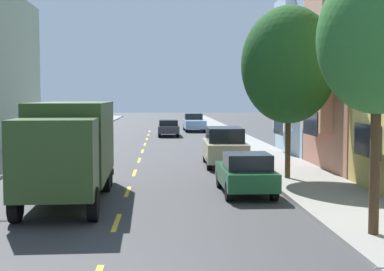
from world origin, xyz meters
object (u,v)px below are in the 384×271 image
(parked_hatchback_forest, at_px, (246,173))
(parked_wagon_silver, at_px, (98,127))
(parked_hatchback_white, at_px, (87,133))
(street_tree_nearest, at_px, (378,39))
(moving_charcoal_sedan, at_px, (168,128))
(delivery_box_truck, at_px, (70,144))
(parked_pickup_sky, at_px, (194,123))
(parked_suv_champagne, at_px, (224,146))
(street_tree_second, at_px, (289,65))

(parked_hatchback_forest, bearing_deg, parked_wagon_silver, 106.34)
(parked_hatchback_white, xyz_separation_m, parked_wagon_silver, (0.04, 6.79, 0.05))
(street_tree_nearest, xyz_separation_m, moving_charcoal_sedan, (-4.60, 35.41, -4.08))
(delivery_box_truck, height_order, parked_hatchback_forest, delivery_box_truck)
(parked_wagon_silver, bearing_deg, street_tree_nearest, -73.22)
(parked_wagon_silver, relative_size, moving_charcoal_sedan, 1.05)
(street_tree_nearest, distance_m, parked_wagon_silver, 37.64)
(street_tree_nearest, relative_size, parked_pickup_sky, 1.22)
(parked_hatchback_forest, distance_m, parked_suv_champagne, 8.11)
(parked_hatchback_forest, distance_m, moving_charcoal_sedan, 29.13)
(parked_hatchback_forest, bearing_deg, parked_suv_champagne, 88.99)
(moving_charcoal_sedan, bearing_deg, street_tree_second, -80.00)
(street_tree_second, height_order, parked_hatchback_white, street_tree_second)
(delivery_box_truck, height_order, moving_charcoal_sedan, delivery_box_truck)
(parked_wagon_silver, relative_size, parked_pickup_sky, 0.89)
(parked_suv_champagne, height_order, moving_charcoal_sedan, parked_suv_champagne)
(parked_pickup_sky, bearing_deg, moving_charcoal_sedan, -110.89)
(street_tree_nearest, bearing_deg, delivery_box_truck, 145.34)
(street_tree_nearest, bearing_deg, moving_charcoal_sedan, 97.40)
(parked_wagon_silver, xyz_separation_m, parked_pickup_sky, (8.84, 6.49, 0.02))
(street_tree_nearest, relative_size, moving_charcoal_sedan, 1.45)
(parked_hatchback_forest, distance_m, parked_wagon_silver, 30.69)
(delivery_box_truck, bearing_deg, parked_hatchback_forest, 6.69)
(parked_pickup_sky, xyz_separation_m, parked_suv_champagne, (-0.07, -27.83, 0.16))
(parked_hatchback_forest, bearing_deg, delivery_box_truck, -173.31)
(parked_hatchback_white, bearing_deg, parked_wagon_silver, 89.67)
(parked_suv_champagne, bearing_deg, parked_pickup_sky, 89.86)
(parked_hatchback_forest, height_order, parked_suv_champagne, parked_suv_champagne)
(parked_hatchback_white, xyz_separation_m, parked_suv_champagne, (8.82, -14.55, 0.23))
(parked_hatchback_forest, bearing_deg, street_tree_nearest, -71.21)
(parked_hatchback_white, relative_size, parked_pickup_sky, 0.75)
(street_tree_second, distance_m, parked_pickup_sky, 33.30)
(delivery_box_truck, bearing_deg, parked_pickup_sky, 80.33)
(delivery_box_truck, xyz_separation_m, parked_hatchback_forest, (6.03, 0.71, -1.12))
(delivery_box_truck, relative_size, parked_wagon_silver, 1.73)
(parked_hatchback_white, xyz_separation_m, moving_charcoal_sedan, (6.24, 6.37, -0.01))
(street_tree_second, bearing_deg, parked_hatchback_white, 118.80)
(delivery_box_truck, distance_m, parked_pickup_sky, 37.19)
(parked_pickup_sky, bearing_deg, parked_suv_champagne, -90.14)
(parked_wagon_silver, xyz_separation_m, parked_suv_champagne, (8.78, -21.34, 0.18))
(street_tree_nearest, bearing_deg, parked_hatchback_white, 110.48)
(street_tree_nearest, height_order, parked_wagon_silver, street_tree_nearest)
(street_tree_nearest, distance_m, street_tree_second, 9.31)
(parked_hatchback_forest, xyz_separation_m, parked_wagon_silver, (-8.63, 29.45, 0.05))
(parked_hatchback_forest, relative_size, parked_suv_champagne, 0.83)
(street_tree_second, height_order, moving_charcoal_sedan, street_tree_second)
(moving_charcoal_sedan, bearing_deg, parked_hatchback_white, -134.42)
(parked_pickup_sky, bearing_deg, parked_hatchback_white, -123.77)
(parked_hatchback_white, height_order, parked_pickup_sky, parked_pickup_sky)
(parked_hatchback_white, bearing_deg, street_tree_nearest, -69.52)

